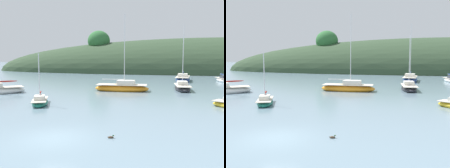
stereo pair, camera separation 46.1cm
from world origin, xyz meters
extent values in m
plane|color=slate|center=(0.00, 0.00, 0.00)|extent=(400.00, 400.00, 0.00)
ellipsoid|color=#2D422B|center=(25.00, 72.81, 0.00)|extent=(150.00, 36.00, 21.69)
ellipsoid|color=#2D6633|center=(-13.00, 68.65, 9.92)|extent=(7.24, 6.58, 6.58)
cylinder|color=silver|center=(-13.93, 17.37, 1.52)|extent=(2.31, 1.92, 0.07)
ellipsoid|color=maroon|center=(-13.93, 17.37, 1.57)|extent=(2.30, 1.95, 0.20)
ellipsoid|color=#232328|center=(9.63, 24.55, 0.28)|extent=(2.32, 6.38, 1.01)
cube|color=beige|center=(9.63, 24.55, 0.73)|extent=(2.13, 5.87, 0.06)
cube|color=silver|center=(9.62, 25.05, 1.01)|extent=(1.45, 2.06, 0.55)
cylinder|color=silver|center=(9.62, 24.86, 4.35)|extent=(0.09, 0.09, 7.22)
cylinder|color=silver|center=(9.66, 23.53, 1.41)|extent=(0.14, 2.66, 0.07)
ellipsoid|color=navy|center=(10.91, 38.76, 0.35)|extent=(3.79, 8.24, 1.27)
cube|color=beige|center=(10.91, 38.76, 0.92)|extent=(3.48, 7.58, 0.06)
cube|color=silver|center=(10.82, 38.13, 1.24)|extent=(2.09, 2.76, 0.64)
cylinder|color=silver|center=(10.85, 38.37, 6.05)|extent=(0.09, 0.09, 10.25)
cylinder|color=silver|center=(11.09, 40.02, 1.68)|extent=(0.54, 3.31, 0.07)
ellipsoid|color=#2D4784|center=(11.09, 40.02, 1.73)|extent=(0.65, 3.20, 0.20)
ellipsoid|color=#196B56|center=(-5.74, 10.22, 0.20)|extent=(3.07, 4.79, 0.73)
cube|color=beige|center=(-5.74, 10.22, 0.53)|extent=(2.82, 4.40, 0.06)
cube|color=silver|center=(-5.61, 9.88, 0.75)|extent=(1.46, 1.71, 0.45)
cylinder|color=silver|center=(-5.66, 10.01, 2.87)|extent=(0.09, 0.09, 4.69)
cylinder|color=silver|center=(-6.00, 10.90, 1.10)|extent=(0.75, 1.80, 0.07)
ellipsoid|color=maroon|center=(-6.00, 10.90, 1.15)|extent=(0.84, 1.78, 0.20)
ellipsoid|color=orange|center=(1.01, 22.21, 0.34)|extent=(7.77, 2.73, 1.24)
cube|color=beige|center=(1.01, 22.21, 0.90)|extent=(7.14, 2.51, 0.06)
cube|color=silver|center=(1.62, 22.20, 1.21)|extent=(2.50, 1.74, 0.63)
cylinder|color=silver|center=(1.39, 22.21, 5.85)|extent=(0.09, 0.09, 9.90)
cylinder|color=silver|center=(-0.23, 22.23, 1.65)|extent=(3.25, 0.11, 0.07)
ellipsoid|color=white|center=(18.73, 39.50, 0.26)|extent=(2.61, 6.02, 0.93)
cube|color=beige|center=(18.73, 39.50, 0.68)|extent=(2.41, 5.54, 0.06)
cylinder|color=silver|center=(18.63, 40.43, 1.32)|extent=(0.34, 2.44, 0.07)
ellipsoid|color=#2D4784|center=(18.63, 40.43, 1.37)|extent=(0.46, 2.36, 0.20)
ellipsoid|color=#473828|center=(3.39, 0.58, 0.04)|extent=(0.37, 0.24, 0.16)
sphere|color=#1E4723|center=(3.53, 0.61, 0.16)|extent=(0.09, 0.09, 0.09)
cone|color=gold|center=(3.60, 0.62, 0.15)|extent=(0.05, 0.04, 0.04)
cone|color=#473828|center=(3.24, 0.55, 0.08)|extent=(0.09, 0.08, 0.08)
camera|label=1|loc=(6.14, -14.39, 4.87)|focal=41.84mm
camera|label=2|loc=(6.59, -14.30, 4.87)|focal=41.84mm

